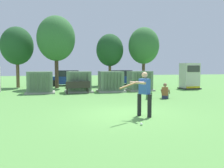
{
  "coord_description": "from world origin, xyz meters",
  "views": [
    {
      "loc": [
        -2.89,
        -8.99,
        1.91
      ],
      "look_at": [
        0.2,
        3.5,
        1.0
      ],
      "focal_mm": 37.35,
      "sensor_mm": 36.0,
      "label": 1
    }
  ],
  "objects": [
    {
      "name": "transformer_west",
      "position": [
        -3.94,
        9.05,
        0.79
      ],
      "size": [
        2.1,
        1.7,
        1.62
      ],
      "color": "#9E9B93",
      "rests_on": "ground"
    },
    {
      "name": "batter",
      "position": [
        0.44,
        -0.6,
        0.98
      ],
      "size": [
        1.46,
        1.12,
        1.74
      ],
      "color": "black",
      "rests_on": "ground"
    },
    {
      "name": "tree_right",
      "position": [
        6.17,
        13.91,
        4.17
      ],
      "size": [
        3.18,
        3.18,
        6.08
      ],
      "color": "brown",
      "rests_on": "ground"
    },
    {
      "name": "seated_spectator",
      "position": [
        3.72,
        4.09,
        0.38
      ],
      "size": [
        0.69,
        0.78,
        0.96
      ],
      "color": "#282D4C",
      "rests_on": "ground"
    },
    {
      "name": "transformer_mid_west",
      "position": [
        -1.09,
        9.06,
        0.79
      ],
      "size": [
        2.1,
        1.7,
        1.62
      ],
      "color": "#9E9B93",
      "rests_on": "ground"
    },
    {
      "name": "backpack",
      "position": [
        2.61,
        3.97,
        0.21
      ],
      "size": [
        0.38,
        0.37,
        0.44
      ],
      "color": "#4C723F",
      "rests_on": "ground"
    },
    {
      "name": "tree_center_left",
      "position": [
        -2.7,
        13.31,
        4.57
      ],
      "size": [
        3.49,
        3.49,
        6.66
      ],
      "color": "#4C3828",
      "rests_on": "ground"
    },
    {
      "name": "parked_car_left_of_center",
      "position": [
        4.17,
        15.88,
        0.75
      ],
      "size": [
        4.34,
        2.21,
        1.62
      ],
      "color": "navy",
      "rests_on": "ground"
    },
    {
      "name": "tree_left",
      "position": [
        -6.29,
        14.68,
        3.95
      ],
      "size": [
        3.01,
        3.01,
        5.75
      ],
      "color": "brown",
      "rests_on": "ground"
    },
    {
      "name": "park_bench",
      "position": [
        -1.27,
        7.92,
        0.54
      ],
      "size": [
        1.84,
        0.69,
        0.92
      ],
      "color": "#2D2823",
      "rests_on": "ground"
    },
    {
      "name": "ground_plane",
      "position": [
        0.0,
        0.0,
        0.0
      ],
      "size": [
        96.0,
        96.0,
        0.0
      ],
      "primitive_type": "plane",
      "color": "#5B9947"
    },
    {
      "name": "transformer_mid_east",
      "position": [
        1.41,
        8.84,
        0.79
      ],
      "size": [
        2.1,
        1.7,
        1.62
      ],
      "color": "#9E9B93",
      "rests_on": "ground"
    },
    {
      "name": "parked_car_leftmost",
      "position": [
        -1.59,
        16.12,
        0.75
      ],
      "size": [
        4.28,
        2.07,
        1.62
      ],
      "color": "navy",
      "rests_on": "ground"
    },
    {
      "name": "sports_ball",
      "position": [
        -0.13,
        -1.86,
        0.04
      ],
      "size": [
        0.09,
        0.09,
        0.09
      ],
      "primitive_type": "sphere",
      "color": "white",
      "rests_on": "ground"
    },
    {
      "name": "transformer_east",
      "position": [
        3.93,
        9.08,
        0.79
      ],
      "size": [
        2.1,
        1.7,
        1.62
      ],
      "color": "#9E9B93",
      "rests_on": "ground"
    },
    {
      "name": "tree_center_right",
      "position": [
        2.82,
        15.1,
        3.74
      ],
      "size": [
        2.85,
        2.85,
        5.45
      ],
      "color": "brown",
      "rests_on": "ground"
    },
    {
      "name": "generator_enclosure",
      "position": [
        8.8,
        9.49,
        1.14
      ],
      "size": [
        1.6,
        1.4,
        2.3
      ],
      "color": "#262626",
      "rests_on": "ground"
    }
  ]
}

